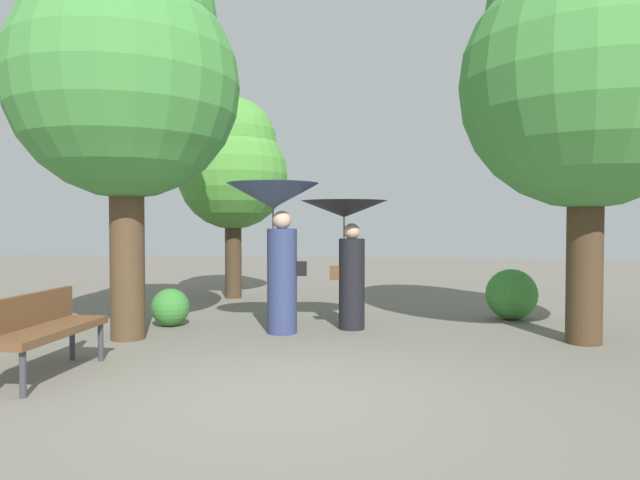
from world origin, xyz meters
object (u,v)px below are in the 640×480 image
object	(u,v)px
park_bench	(42,326)
tree_near_left	(125,64)
person_left	(276,222)
tree_near_right	(588,61)
person_right	(347,234)
tree_mid_left	(233,164)

from	to	relation	value
park_bench	tree_near_left	xyz separation A→B (m)	(0.02, 1.84, 3.11)
person_left	tree_near_right	bearing A→B (deg)	-96.16
person_left	tree_near_right	distance (m)	4.54
person_right	tree_near_right	world-z (taller)	tree_near_right
person_left	park_bench	size ratio (longest dim) A/B	1.40
person_left	tree_near_right	world-z (taller)	tree_near_right
tree_near_left	tree_mid_left	distance (m)	4.26
tree_near_right	park_bench	bearing A→B (deg)	-158.97
tree_mid_left	person_left	bearing A→B (deg)	-65.51
person_left	person_right	bearing A→B (deg)	-69.57
person_left	tree_near_left	distance (m)	2.87
park_bench	tree_near_right	world-z (taller)	tree_near_right
person_right	tree_near_right	distance (m)	3.85
park_bench	tree_near_right	size ratio (longest dim) A/B	0.27
park_bench	person_right	bearing A→B (deg)	-44.17
person_right	tree_near_right	size ratio (longest dim) A/B	0.34
person_left	tree_near_left	size ratio (longest dim) A/B	0.39
tree_near_left	tree_near_right	xyz separation A→B (m)	(5.93, 0.45, -0.03)
tree_near_left	tree_near_right	bearing A→B (deg)	4.34
tree_near_right	tree_mid_left	world-z (taller)	tree_near_right
park_bench	tree_near_right	bearing A→B (deg)	-68.61
person_left	person_right	distance (m)	1.06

